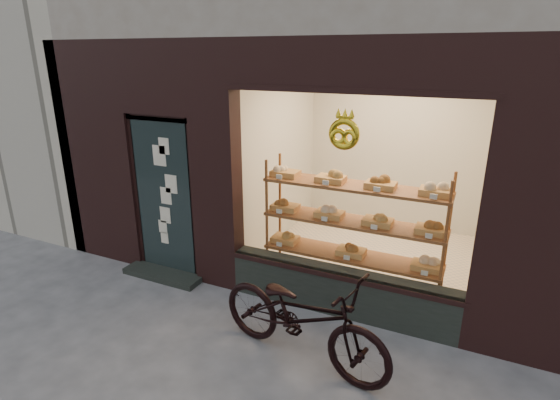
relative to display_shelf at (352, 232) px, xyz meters
The scene contains 2 objects.
display_shelf is the anchor object (origin of this frame).
bicycle 1.46m from the display_shelf, 92.80° to the right, with size 0.66×1.91×1.00m, color black.
Camera 1 is at (1.76, -2.26, 2.94)m, focal length 28.00 mm.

